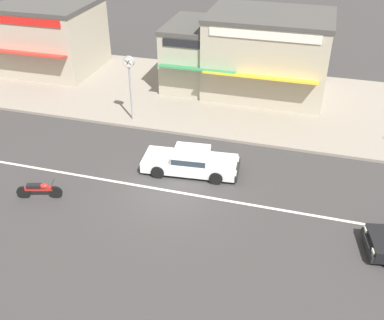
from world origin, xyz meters
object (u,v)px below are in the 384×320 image
object	(u,v)px
sedan_white_0	(191,161)
shopfront_far_kios	(209,55)
street_clock	(130,74)
shopfront_corner_warung	(52,36)
motorcycle_1	(39,189)
shopfront_mid_block	(268,54)

from	to	relation	value
sedan_white_0	shopfront_far_kios	bearing A→B (deg)	99.46
street_clock	shopfront_corner_warung	distance (m)	9.89
motorcycle_1	shopfront_corner_warung	world-z (taller)	shopfront_corner_warung
motorcycle_1	street_clock	size ratio (longest dim) A/B	0.52
street_clock	sedan_white_0	bearing A→B (deg)	-40.91
sedan_white_0	street_clock	distance (m)	6.23
sedan_white_0	motorcycle_1	size ratio (longest dim) A/B	2.41
sedan_white_0	shopfront_far_kios	size ratio (longest dim) A/B	0.82
sedan_white_0	shopfront_corner_warung	size ratio (longest dim) A/B	0.72
sedan_white_0	motorcycle_1	distance (m)	6.65
shopfront_corner_warung	shopfront_far_kios	size ratio (longest dim) A/B	1.13
sedan_white_0	shopfront_corner_warung	distance (m)	15.79
motorcycle_1	shopfront_mid_block	bearing A→B (deg)	60.34
street_clock	shopfront_corner_warung	world-z (taller)	shopfront_corner_warung
motorcycle_1	shopfront_mid_block	world-z (taller)	shopfront_mid_block
sedan_white_0	shopfront_mid_block	bearing A→B (deg)	78.16
shopfront_mid_block	street_clock	bearing A→B (deg)	-138.05
motorcycle_1	shopfront_far_kios	bearing A→B (deg)	73.44
motorcycle_1	shopfront_far_kios	world-z (taller)	shopfront_far_kios
shopfront_far_kios	motorcycle_1	bearing A→B (deg)	-106.56
shopfront_mid_block	shopfront_far_kios	world-z (taller)	shopfront_mid_block
shopfront_corner_warung	shopfront_mid_block	distance (m)	14.40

